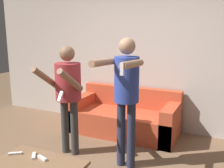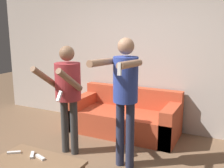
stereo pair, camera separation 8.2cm
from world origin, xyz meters
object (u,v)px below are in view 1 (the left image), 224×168
couch (125,118)px  person_standing_right (126,89)px  remote_near (15,153)px  coffee_table (39,166)px  person_standing_left (68,88)px  remote_far (34,156)px  remote_mid (42,158)px

couch → person_standing_right: (0.44, -1.08, 0.79)m
couch → person_standing_right: 1.41m
person_standing_right → remote_near: size_ratio=11.77×
couch → coffee_table: (-0.18, -2.04, 0.08)m
person_standing_left → remote_near: person_standing_left is taller
couch → person_standing_left: size_ratio=1.16×
person_standing_right → person_standing_left: bearing=179.5°
remote_far → coffee_table: bearing=-31.3°
couch → coffee_table: couch is taller
person_standing_right → couch: bearing=112.1°
coffee_table → remote_near: remote_near is taller
remote_near → remote_far: same height
person_standing_left → remote_near: size_ratio=10.92×
person_standing_left → person_standing_right: (0.87, -0.01, 0.08)m
person_standing_left → couch: bearing=67.8°
person_standing_left → remote_mid: size_ratio=10.16×
couch → person_standing_left: bearing=-112.2°
coffee_table → remote_near: size_ratio=6.79×
couch → person_standing_left: person_standing_left is taller
person_standing_left → remote_mid: person_standing_left is taller
person_standing_right → remote_far: person_standing_right is taller
person_standing_left → coffee_table: 1.18m
person_standing_right → coffee_table: 1.34m
remote_mid → remote_near: bearing=-172.8°
remote_near → remote_far: bearing=11.3°
couch → person_standing_left: (-0.44, -1.07, 0.71)m
coffee_table → remote_mid: size_ratio=6.32×
person_standing_left → remote_mid: bearing=-74.7°
person_standing_right → remote_mid: bearing=-125.9°
couch → person_standing_right: bearing=-67.9°
couch → coffee_table: size_ratio=1.86×
remote_near → person_standing_left: bearing=83.3°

